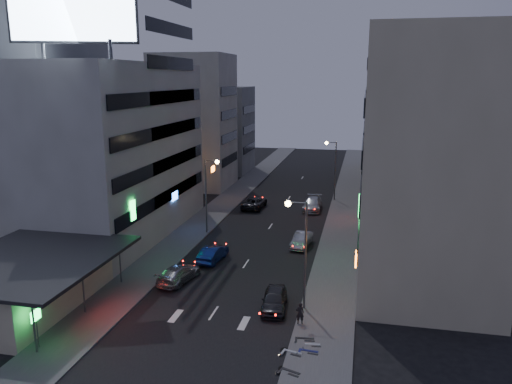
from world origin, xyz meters
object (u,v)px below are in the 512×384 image
(parked_car_right_mid, at_px, (302,240))
(person, at_px, (300,313))
(parked_car_right_far, at_px, (313,204))
(road_car_blue, at_px, (213,254))
(parked_car_left, at_px, (254,202))
(scooter_blue, at_px, (319,343))
(parked_car_right_near, at_px, (274,300))
(road_car_silver, at_px, (179,274))
(scooter_black_b, at_px, (315,330))
(scooter_silver_a, at_px, (303,345))
(scooter_black_a, at_px, (302,365))
(scooter_silver_b, at_px, (321,336))

(parked_car_right_mid, bearing_deg, person, -76.63)
(parked_car_right_far, bearing_deg, person, -86.18)
(road_car_blue, bearing_deg, parked_car_left, -82.90)
(scooter_blue, bearing_deg, road_car_blue, 43.70)
(road_car_blue, height_order, scooter_blue, road_car_blue)
(parked_car_right_mid, distance_m, parked_car_right_far, 14.47)
(parked_car_right_near, xyz_separation_m, person, (2.14, -2.03, 0.15))
(parked_car_right_mid, bearing_deg, road_car_silver, -122.57)
(scooter_blue, distance_m, scooter_black_b, 1.61)
(person, distance_m, scooter_silver_a, 3.80)
(parked_car_right_far, distance_m, scooter_blue, 34.20)
(scooter_black_a, xyz_separation_m, scooter_black_b, (0.32, 4.12, 0.00))
(scooter_silver_a, bearing_deg, parked_car_right_near, 40.02)
(parked_car_right_mid, xyz_separation_m, road_car_silver, (-8.85, -10.89, 0.00))
(parked_car_right_mid, bearing_deg, road_car_blue, -136.14)
(road_car_blue, distance_m, scooter_black_b, 16.21)
(scooter_black_a, bearing_deg, road_car_blue, 52.42)
(parked_car_right_far, xyz_separation_m, scooter_black_a, (3.26, -36.54, -0.12))
(road_car_silver, relative_size, scooter_black_a, 2.67)
(parked_car_right_far, distance_m, scooter_silver_b, 33.27)
(scooter_black_a, bearing_deg, parked_car_right_near, 41.03)
(parked_car_right_mid, relative_size, scooter_silver_b, 2.57)
(road_car_silver, relative_size, scooter_silver_a, 2.64)
(person, height_order, scooter_silver_a, person)
(parked_car_right_far, xyz_separation_m, road_car_silver, (-8.40, -25.35, -0.09))
(scooter_silver_b, bearing_deg, person, 27.34)
(parked_car_right_near, relative_size, scooter_silver_a, 2.37)
(parked_car_right_near, distance_m, parked_car_right_far, 28.63)
(parked_car_left, bearing_deg, parked_car_right_near, 107.49)
(scooter_black_b, bearing_deg, parked_car_left, 14.02)
(road_car_silver, height_order, scooter_black_b, road_car_silver)
(scooter_blue, relative_size, scooter_black_b, 0.99)
(scooter_silver_a, distance_m, scooter_silver_b, 1.67)
(parked_car_right_mid, height_order, scooter_black_a, parked_car_right_mid)
(road_car_silver, bearing_deg, parked_car_right_far, -98.05)
(parked_car_left, height_order, scooter_black_b, parked_car_left)
(parked_car_right_mid, distance_m, person, 16.32)
(scooter_silver_a, bearing_deg, scooter_silver_b, -20.70)
(scooter_black_a, xyz_separation_m, scooter_silver_a, (-0.18, 2.14, 0.01))
(road_car_blue, distance_m, scooter_silver_a, 17.46)
(parked_car_right_mid, xyz_separation_m, parked_car_right_far, (-0.45, 14.46, 0.09))
(scooter_black_b, xyz_separation_m, scooter_silver_b, (0.44, -0.61, -0.05))
(parked_car_right_near, xyz_separation_m, parked_car_right_mid, (0.20, 14.17, -0.04))
(person, distance_m, scooter_black_a, 5.94)
(road_car_silver, xyz_separation_m, scooter_silver_b, (12.42, -7.68, -0.08))
(parked_car_right_near, distance_m, scooter_blue, 6.53)
(parked_car_right_mid, distance_m, road_car_silver, 14.03)
(person, height_order, scooter_silver_b, person)
(person, bearing_deg, parked_car_right_far, -103.93)
(scooter_black_b, bearing_deg, road_car_blue, 35.75)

